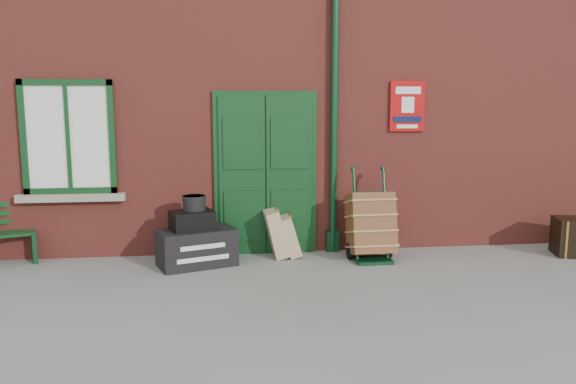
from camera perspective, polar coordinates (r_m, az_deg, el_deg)
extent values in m
plane|color=gray|center=(6.63, 1.41, -9.37)|extent=(80.00, 80.00, 0.00)
cube|color=brown|center=(9.77, -1.50, 8.43)|extent=(10.00, 4.00, 4.00)
cube|color=#0F3717|center=(7.77, -2.29, 1.67)|extent=(1.42, 0.12, 2.32)
cube|color=white|center=(7.94, -21.43, 5.21)|extent=(1.20, 0.08, 1.50)
cylinder|color=#0D351B|center=(7.80, 4.74, 8.30)|extent=(0.10, 0.10, 4.00)
cube|color=#A90C0C|center=(8.13, 12.03, 8.51)|extent=(0.50, 0.03, 0.70)
cube|color=#0D351B|center=(8.27, -24.40, -5.04)|extent=(0.19, 0.39, 0.40)
cube|color=black|center=(7.40, -9.25, -5.58)|extent=(1.09, 0.82, 0.48)
cube|color=black|center=(7.32, -9.71, -2.84)|extent=(0.63, 0.54, 0.24)
cylinder|color=black|center=(7.31, -9.51, -1.12)|extent=(0.37, 0.37, 0.19)
cube|color=tan|center=(7.71, -1.26, -4.18)|extent=(0.35, 0.47, 0.67)
cube|color=tan|center=(7.74, 0.08, -4.47)|extent=(0.34, 0.43, 0.57)
cube|color=#0D351B|center=(7.60, 8.64, -6.88)|extent=(0.48, 0.35, 0.05)
cylinder|color=#0D351B|center=(7.57, 6.86, -2.30)|extent=(0.05, 0.34, 1.20)
cylinder|color=#0D351B|center=(7.68, 9.87, -2.20)|extent=(0.05, 0.34, 1.20)
cylinder|color=black|center=(7.68, 6.28, -5.97)|extent=(0.05, 0.23, 0.23)
cylinder|color=black|center=(7.83, 10.19, -5.76)|extent=(0.05, 0.23, 0.23)
cube|color=brown|center=(7.63, 8.40, -3.18)|extent=(0.60, 0.65, 0.89)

